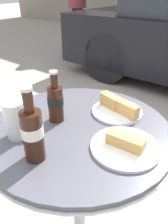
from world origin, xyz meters
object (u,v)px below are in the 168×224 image
Objects in this scene: cola_bottle_right at (33,133)px; lunch_plate_near at (125,145)px; bistro_table at (79,153)px; cola_bottle_left at (56,102)px; drinking_glass at (16,121)px; lunch_plate_far at (117,108)px.

cola_bottle_right reaches higher than lunch_plate_near.
bistro_table is 0.34m from cola_bottle_right.
drinking_glass is (-0.03, -0.18, -0.02)m from cola_bottle_left.
cola_bottle_right reaches higher than drinking_glass.
cola_bottle_right is at bearing -88.16° from bistro_table.
drinking_glass is (-0.15, 0.04, -0.03)m from cola_bottle_right.
drinking_glass is 0.65× the size of lunch_plate_far.
lunch_plate_far is at bearing 51.10° from cola_bottle_left.
cola_bottle_right reaches higher than lunch_plate_far.
lunch_plate_far is (0.17, 0.21, -0.06)m from cola_bottle_left.
bistro_table is 3.00× the size of cola_bottle_right.
cola_bottle_right is 0.15m from drinking_glass.
drinking_glass is 0.41m from lunch_plate_near.
cola_bottle_right is 1.05× the size of lunch_plate_near.
bistro_table is 0.26m from lunch_plate_far.
lunch_plate_near is at bearing 2.16° from cola_bottle_left.
lunch_plate_near is (0.21, 0.23, -0.09)m from cola_bottle_right.
cola_bottle_left is at bearing -177.84° from lunch_plate_near.
bistro_table is 3.14× the size of lunch_plate_near.
lunch_plate_far is (-0.15, 0.20, 0.01)m from lunch_plate_near.
drinking_glass reaches higher than bistro_table.
lunch_plate_near is at bearing 46.66° from cola_bottle_right.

